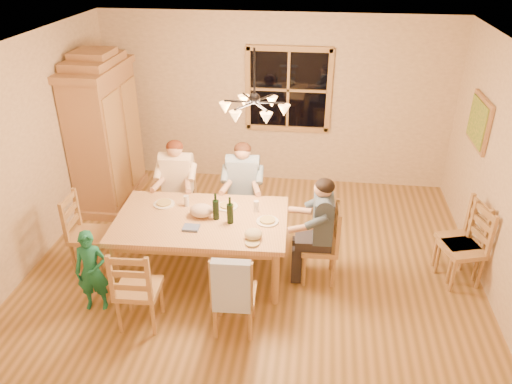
# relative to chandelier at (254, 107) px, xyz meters

# --- Properties ---
(floor) EXTENTS (5.50, 5.50, 0.00)m
(floor) POSITION_rel_chandelier_xyz_m (0.00, 0.00, -2.08)
(floor) COLOR olive
(floor) RESTS_ON ground
(ceiling) EXTENTS (5.50, 5.00, 0.02)m
(ceiling) POSITION_rel_chandelier_xyz_m (0.00, 0.00, 0.62)
(ceiling) COLOR white
(ceiling) RESTS_ON wall_back
(wall_back) EXTENTS (5.50, 0.02, 2.70)m
(wall_back) POSITION_rel_chandelier_xyz_m (0.00, 2.50, -0.73)
(wall_back) COLOR tan
(wall_back) RESTS_ON floor
(wall_left) EXTENTS (0.02, 5.00, 2.70)m
(wall_left) POSITION_rel_chandelier_xyz_m (-2.75, 0.00, -0.73)
(wall_left) COLOR tan
(wall_left) RESTS_ON floor
(wall_right) EXTENTS (0.02, 5.00, 2.70)m
(wall_right) POSITION_rel_chandelier_xyz_m (2.75, 0.00, -0.73)
(wall_right) COLOR tan
(wall_right) RESTS_ON floor
(window) EXTENTS (1.30, 0.06, 1.30)m
(window) POSITION_rel_chandelier_xyz_m (0.20, 2.47, -0.53)
(window) COLOR black
(window) RESTS_ON wall_back
(painting) EXTENTS (0.06, 0.78, 0.64)m
(painting) POSITION_rel_chandelier_xyz_m (2.71, 1.20, -0.48)
(painting) COLOR #966741
(painting) RESTS_ON wall_right
(chandelier) EXTENTS (0.77, 0.68, 0.71)m
(chandelier) POSITION_rel_chandelier_xyz_m (0.00, 0.00, 0.00)
(chandelier) COLOR black
(chandelier) RESTS_ON ceiling
(armoire) EXTENTS (0.66, 1.40, 2.30)m
(armoire) POSITION_rel_chandelier_xyz_m (-2.42, 1.45, -1.02)
(armoire) COLOR #966741
(armoire) RESTS_ON floor
(dining_table) EXTENTS (2.07, 1.32, 0.76)m
(dining_table) POSITION_rel_chandelier_xyz_m (-0.61, -0.22, -1.41)
(dining_table) COLOR #A8764A
(dining_table) RESTS_ON floor
(chair_far_left) EXTENTS (0.46, 0.44, 0.99)m
(chair_far_left) POSITION_rel_chandelier_xyz_m (-1.15, 0.71, -1.77)
(chair_far_left) COLOR #A27447
(chair_far_left) RESTS_ON floor
(chair_far_right) EXTENTS (0.46, 0.44, 0.99)m
(chair_far_right) POSITION_rel_chandelier_xyz_m (-0.26, 0.75, -1.77)
(chair_far_right) COLOR #A27447
(chair_far_right) RESTS_ON floor
(chair_near_left) EXTENTS (0.46, 0.44, 0.99)m
(chair_near_left) POSITION_rel_chandelier_xyz_m (-1.07, -1.19, -1.77)
(chair_near_left) COLOR #A27447
(chair_near_left) RESTS_ON floor
(chair_near_right) EXTENTS (0.46, 0.44, 0.99)m
(chair_near_right) POSITION_rel_chandelier_xyz_m (-0.06, -1.14, -1.77)
(chair_near_right) COLOR #A27447
(chair_near_right) RESTS_ON floor
(chair_end_left) EXTENTS (0.44, 0.46, 0.99)m
(chair_end_left) POSITION_rel_chandelier_xyz_m (-2.00, -0.28, -1.77)
(chair_end_left) COLOR #A27447
(chair_end_left) RESTS_ON floor
(chair_end_right) EXTENTS (0.44, 0.46, 0.99)m
(chair_end_right) POSITION_rel_chandelier_xyz_m (0.79, -0.15, -1.77)
(chair_end_right) COLOR #A27447
(chair_end_right) RESTS_ON floor
(adult_woman) EXTENTS (0.41, 0.44, 0.87)m
(adult_woman) POSITION_rel_chandelier_xyz_m (-1.15, 0.71, -1.24)
(adult_woman) COLOR #F9DFC0
(adult_woman) RESTS_ON floor
(adult_plaid_man) EXTENTS (0.41, 0.44, 0.87)m
(adult_plaid_man) POSITION_rel_chandelier_xyz_m (-0.26, 0.75, -1.24)
(adult_plaid_man) COLOR #305B85
(adult_plaid_man) RESTS_ON floor
(adult_slate_man) EXTENTS (0.44, 0.41, 0.87)m
(adult_slate_man) POSITION_rel_chandelier_xyz_m (0.79, -0.15, -1.24)
(adult_slate_man) COLOR #3B4B5E
(adult_slate_man) RESTS_ON floor
(towel) EXTENTS (0.38, 0.12, 0.58)m
(towel) POSITION_rel_chandelier_xyz_m (-0.05, -1.33, -1.38)
(towel) COLOR #A9BFE5
(towel) RESTS_ON chair_near_right
(wine_bottle_a) EXTENTS (0.08, 0.08, 0.33)m
(wine_bottle_a) POSITION_rel_chandelier_xyz_m (-0.43, -0.20, -1.15)
(wine_bottle_a) COLOR black
(wine_bottle_a) RESTS_ON dining_table
(wine_bottle_b) EXTENTS (0.08, 0.08, 0.33)m
(wine_bottle_b) POSITION_rel_chandelier_xyz_m (-0.25, -0.26, -1.15)
(wine_bottle_b) COLOR black
(wine_bottle_b) RESTS_ON dining_table
(plate_woman) EXTENTS (0.26, 0.26, 0.02)m
(plate_woman) POSITION_rel_chandelier_xyz_m (-1.13, 0.05, -1.31)
(plate_woman) COLOR white
(plate_woman) RESTS_ON dining_table
(plate_plaid) EXTENTS (0.26, 0.26, 0.02)m
(plate_plaid) POSITION_rel_chandelier_xyz_m (-0.35, 0.09, -1.31)
(plate_plaid) COLOR white
(plate_plaid) RESTS_ON dining_table
(plate_slate) EXTENTS (0.26, 0.26, 0.02)m
(plate_slate) POSITION_rel_chandelier_xyz_m (0.18, -0.20, -1.31)
(plate_slate) COLOR white
(plate_slate) RESTS_ON dining_table
(wine_glass_a) EXTENTS (0.06, 0.06, 0.14)m
(wine_glass_a) POSITION_rel_chandelier_xyz_m (-0.85, 0.05, -1.25)
(wine_glass_a) COLOR silver
(wine_glass_a) RESTS_ON dining_table
(wine_glass_b) EXTENTS (0.06, 0.06, 0.14)m
(wine_glass_b) POSITION_rel_chandelier_xyz_m (0.02, 0.03, -1.25)
(wine_glass_b) COLOR silver
(wine_glass_b) RESTS_ON dining_table
(cap) EXTENTS (0.20, 0.20, 0.11)m
(cap) POSITION_rel_chandelier_xyz_m (0.06, -0.56, -1.26)
(cap) COLOR tan
(cap) RESTS_ON dining_table
(napkin) EXTENTS (0.19, 0.15, 0.03)m
(napkin) POSITION_rel_chandelier_xyz_m (-0.66, -0.46, -1.30)
(napkin) COLOR #516396
(napkin) RESTS_ON dining_table
(cloth_bundle) EXTENTS (0.28, 0.22, 0.15)m
(cloth_bundle) POSITION_rel_chandelier_xyz_m (-0.61, -0.17, -1.24)
(cloth_bundle) COLOR tan
(cloth_bundle) RESTS_ON dining_table
(child) EXTENTS (0.39, 0.29, 0.98)m
(child) POSITION_rel_chandelier_xyz_m (-1.65, -1.01, -1.59)
(child) COLOR #197458
(child) RESTS_ON floor
(chair_spare_front) EXTENTS (0.53, 0.55, 0.99)m
(chair_spare_front) POSITION_rel_chandelier_xyz_m (2.45, -0.00, -1.77)
(chair_spare_front) COLOR #A27447
(chair_spare_front) RESTS_ON floor
(chair_spare_back) EXTENTS (0.53, 0.54, 0.99)m
(chair_spare_back) POSITION_rel_chandelier_xyz_m (2.45, 0.15, -1.77)
(chair_spare_back) COLOR #A27447
(chair_spare_back) RESTS_ON floor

